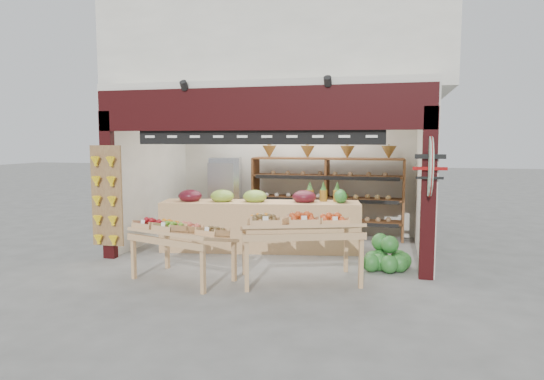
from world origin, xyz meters
The scene contains 11 objects.
ground centered at (0.00, 0.00, 0.00)m, with size 60.00×60.00×0.00m, color slate.
shop_structure centered at (0.00, 1.61, 3.92)m, with size 6.36×5.12×5.40m.
banana_board centered at (-2.73, -1.17, 1.12)m, with size 0.60×0.15×1.80m.
gift_sign centered at (2.75, -1.15, 1.75)m, with size 0.04×0.93×0.92m.
back_shelving centered at (0.81, 1.80, 1.20)m, with size 3.31×0.54×2.02m.
refrigerator centered at (-1.50, 1.72, 0.87)m, with size 0.68×0.68×1.74m, color #B0B2B8.
cardboard_stack centered at (-1.32, 0.80, 0.21)m, with size 0.98×0.79×0.58m.
mid_counter centered at (-0.28, 0.21, 0.52)m, with size 3.89×1.39×1.18m.
display_table_left centered at (-0.96, -1.96, 0.75)m, with size 1.69×1.26×0.97m.
display_table_right centered at (0.80, -1.64, 0.87)m, with size 2.00×1.53×1.11m.
watermelon_pile centered at (2.14, -0.64, 0.20)m, with size 0.80×0.74×0.56m.
Camera 1 is at (2.22, -8.74, 2.16)m, focal length 32.00 mm.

